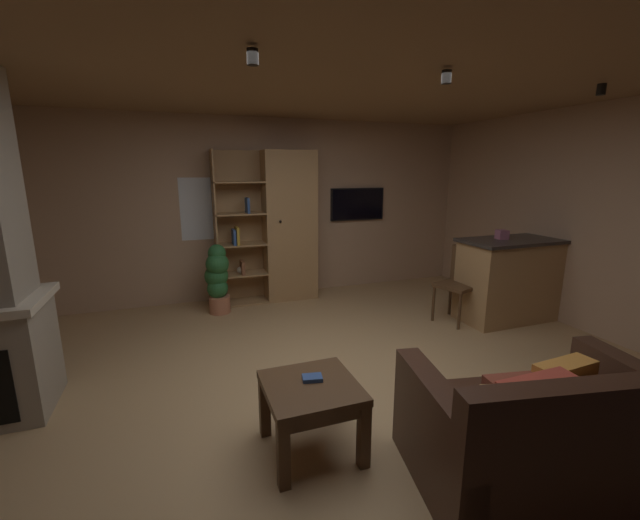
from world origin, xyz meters
name	(u,v)px	position (x,y,z in m)	size (l,w,h in m)	color
floor	(336,391)	(0.00, 0.00, -0.01)	(6.37, 5.69, 0.02)	tan
wall_back	(262,210)	(0.00, 2.87, 1.27)	(6.49, 0.06, 2.54)	tan
wall_right	(621,224)	(3.22, 0.00, 1.27)	(0.06, 5.69, 2.54)	tan
ceiling	(339,65)	(0.00, 0.00, 2.55)	(6.37, 5.69, 0.02)	#8E6B47
window_pane_back	(206,209)	(-0.78, 2.84, 1.31)	(0.69, 0.01, 0.84)	white
bookshelf_cabinet	(283,228)	(0.24, 2.60, 1.04)	(1.40, 0.41, 2.09)	#A87F51
kitchen_bar_counter	(515,279)	(2.74, 0.83, 0.51)	(1.45, 0.64, 1.02)	#A87F51
tissue_box	(502,234)	(2.51, 0.88, 1.07)	(0.12, 0.12, 0.11)	#995972
leather_couch	(540,435)	(0.74, -1.34, 0.31)	(1.60, 1.17, 0.84)	#382116
coffee_table	(311,397)	(-0.43, -0.62, 0.38)	(0.59, 0.59, 0.48)	#4C331E
table_book_0	(312,378)	(-0.40, -0.57, 0.49)	(0.13, 0.09, 0.03)	#2D4C8C
dining_chair	(460,279)	(2.04, 1.00, 0.53)	(0.53, 0.53, 0.92)	#4C331E
potted_floor_plant	(217,277)	(-0.73, 2.30, 0.47)	(0.32, 0.33, 0.90)	#B77051
wall_mounted_tv	(357,204)	(1.49, 2.81, 1.32)	(0.88, 0.06, 0.49)	black
track_light_spot_1	(253,57)	(-0.67, -0.29, 2.47)	(0.07, 0.07, 0.09)	black
track_light_spot_2	(446,77)	(0.72, -0.26, 2.47)	(0.07, 0.07, 0.09)	black
track_light_spot_3	(601,90)	(2.21, -0.32, 2.47)	(0.07, 0.07, 0.09)	black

